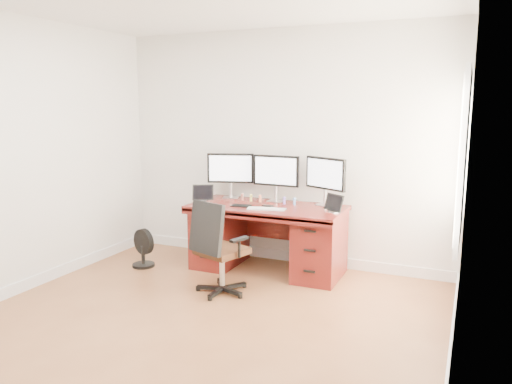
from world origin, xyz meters
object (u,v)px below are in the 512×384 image
at_px(office_chair, 219,263).
at_px(floor_fan, 143,249).
at_px(monitor_center, 276,172).
at_px(desk, 268,236).
at_px(keyboard, 261,209).

distance_m(office_chair, floor_fan, 1.26).
bearing_deg(monitor_center, desk, -87.83).
bearing_deg(keyboard, office_chair, -120.55).
distance_m(monitor_center, keyboard, 0.58).
bearing_deg(floor_fan, desk, 35.77).
relative_size(desk, office_chair, 1.81).
bearing_deg(keyboard, floor_fan, 175.62).
xyz_separation_m(floor_fan, monitor_center, (1.37, 0.70, 0.87)).
relative_size(desk, monitor_center, 3.09).
xyz_separation_m(desk, monitor_center, (-0.00, 0.24, 0.68)).
bearing_deg(monitor_center, floor_fan, -150.90).
relative_size(floor_fan, keyboard, 1.56).
distance_m(office_chair, monitor_center, 1.35).
bearing_deg(desk, keyboard, -86.24).
distance_m(floor_fan, keyboard, 1.50).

